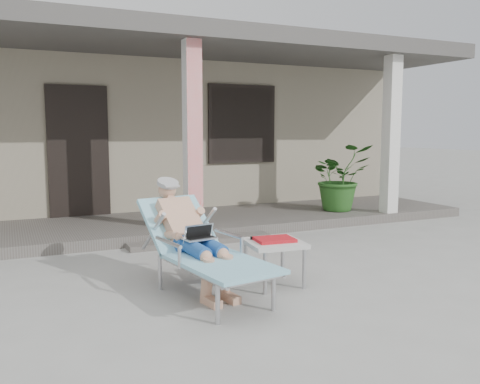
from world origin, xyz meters
name	(u,v)px	position (x,y,z in m)	size (l,w,h in m)	color
ground	(263,280)	(0.00, 0.00, 0.00)	(60.00, 60.00, 0.00)	#9E9E99
house	(125,124)	(0.00, 6.50, 1.67)	(10.40, 5.40, 3.30)	gray
porch_deck	(175,224)	(0.00, 3.00, 0.07)	(10.00, 2.00, 0.15)	#605B56
porch_overhang	(174,46)	(0.00, 2.95, 2.79)	(10.00, 2.30, 2.85)	silver
porch_step	(201,241)	(0.00, 1.85, 0.04)	(2.00, 0.30, 0.07)	#605B56
lounger	(197,220)	(-0.74, -0.06, 0.70)	(0.92, 1.80, 1.13)	#B7B7BC
side_table	(274,245)	(0.02, -0.21, 0.41)	(0.59, 0.59, 0.48)	#BCBBB6
potted_palm	(340,177)	(2.88, 2.70, 0.73)	(1.04, 0.90, 1.15)	#26591E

